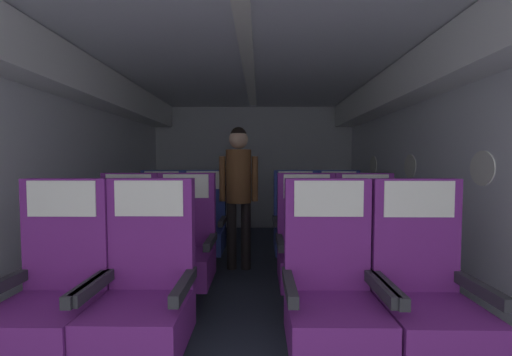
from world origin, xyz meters
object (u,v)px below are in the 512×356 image
at_px(seat_b_left_aisle, 184,251).
at_px(seat_c_left_window, 160,228).
at_px(seat_c_left_aisle, 202,228).
at_px(seat_a_right_aisle, 426,300).
at_px(seat_b_right_window, 308,251).
at_px(seat_a_left_window, 53,298).
at_px(flight_attendant, 239,182).
at_px(seat_c_right_window, 296,228).
at_px(seat_b_left_window, 125,251).
at_px(seat_b_right_aisle, 368,252).
at_px(seat_a_right_window, 332,298).
at_px(seat_c_right_aisle, 340,228).
at_px(seat_a_left_aisle, 144,297).

distance_m(seat_b_left_aisle, seat_c_left_window, 1.00).
height_order(seat_b_left_aisle, seat_c_left_aisle, same).
distance_m(seat_a_right_aisle, seat_b_right_window, 1.03).
distance_m(seat_a_right_aisle, seat_c_left_window, 2.67).
distance_m(seat_a_left_window, flight_attendant, 2.13).
bearing_deg(flight_attendant, seat_c_right_window, -166.65).
xyz_separation_m(seat_b_left_window, seat_b_right_aisle, (1.98, -0.02, 0.00)).
bearing_deg(seat_a_right_aisle, seat_b_right_aisle, 90.01).
bearing_deg(seat_c_left_window, seat_b_right_aisle, -24.52).
relative_size(seat_a_right_window, seat_b_left_window, 1.00).
height_order(seat_c_left_aisle, seat_c_right_window, same).
height_order(seat_a_right_window, seat_c_right_aisle, same).
bearing_deg(seat_c_left_aisle, seat_a_left_window, -104.52).
distance_m(seat_a_left_aisle, seat_a_right_aisle, 1.49).
bearing_deg(seat_b_right_aisle, seat_b_right_window, 178.91).
relative_size(seat_b_left_aisle, seat_c_left_aisle, 1.00).
relative_size(seat_b_right_window, seat_c_left_aisle, 1.00).
bearing_deg(seat_a_right_aisle, seat_a_right_window, 178.39).
height_order(seat_b_left_aisle, flight_attendant, flight_attendant).
relative_size(seat_b_left_window, seat_b_left_aisle, 1.00).
bearing_deg(seat_c_right_aisle, seat_a_right_window, -105.46).
bearing_deg(seat_a_right_window, seat_a_left_window, -179.35).
bearing_deg(seat_a_left_window, seat_c_left_aisle, 75.48).
relative_size(seat_b_left_window, seat_c_left_aisle, 1.00).
xyz_separation_m(seat_b_right_aisle, seat_c_right_aisle, (0.01, 0.91, 0.00)).
height_order(seat_b_left_window, seat_b_right_window, same).
bearing_deg(seat_c_left_aisle, seat_b_left_window, -117.92).
relative_size(seat_a_right_aisle, flight_attendant, 0.70).
distance_m(seat_b_right_aisle, seat_c_right_window, 1.04).
height_order(seat_a_right_aisle, seat_b_right_window, same).
xyz_separation_m(seat_b_right_aisle, flight_attendant, (-1.11, 0.97, 0.50)).
bearing_deg(seat_a_right_aisle, seat_b_left_window, 155.22).
distance_m(seat_c_left_aisle, seat_c_right_aisle, 1.51).
bearing_deg(seat_c_left_window, seat_c_right_window, 0.73).
height_order(seat_b_left_window, seat_b_left_aisle, same).
relative_size(seat_b_left_aisle, seat_c_right_window, 1.00).
relative_size(seat_a_right_aisle, seat_c_left_aisle, 1.00).
height_order(seat_b_left_aisle, seat_b_right_window, same).
bearing_deg(seat_a_right_aisle, seat_c_right_window, 104.69).
bearing_deg(flight_attendant, seat_a_left_aisle, 96.67).
distance_m(seat_b_right_aisle, flight_attendant, 1.56).
xyz_separation_m(seat_a_left_aisle, seat_b_right_aisle, (1.49, 0.88, 0.00)).
height_order(seat_a_right_window, seat_b_right_aisle, same).
bearing_deg(seat_b_left_window, seat_c_left_aisle, 62.08).
xyz_separation_m(seat_a_left_window, seat_c_right_window, (1.50, 1.82, 0.00)).
distance_m(seat_a_left_window, seat_c_right_window, 2.36).
distance_m(seat_c_left_aisle, flight_attendant, 0.64).
relative_size(seat_a_left_window, seat_c_left_aisle, 1.00).
relative_size(seat_b_right_window, seat_c_right_aisle, 1.00).
distance_m(seat_b_left_aisle, seat_c_right_aisle, 1.75).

